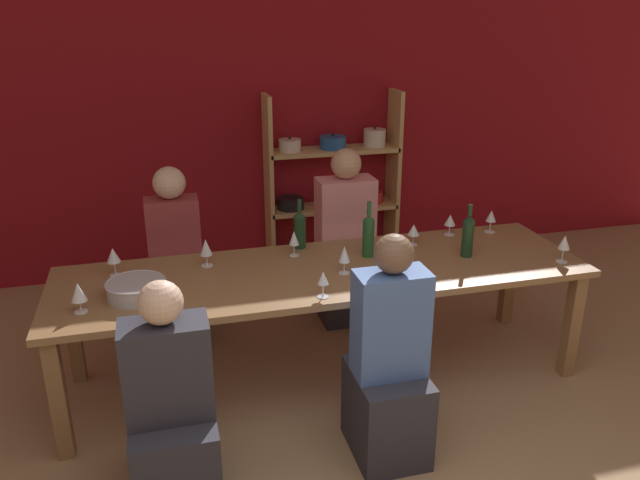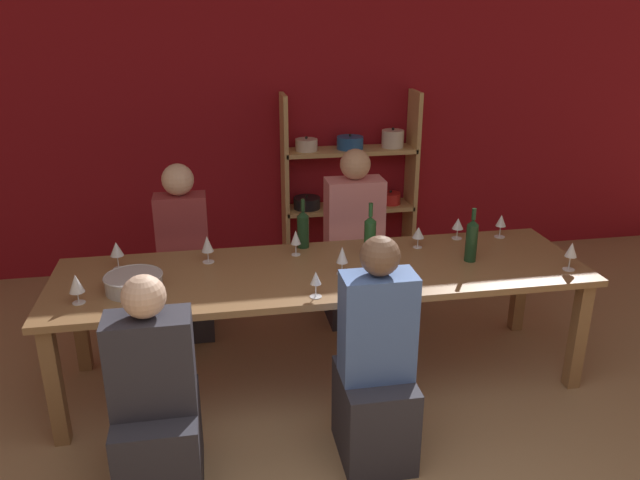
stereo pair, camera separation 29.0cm
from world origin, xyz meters
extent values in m
cube|color=maroon|center=(0.00, 3.83, 1.35)|extent=(8.80, 0.06, 2.70)
cube|color=tan|center=(0.15, 3.63, 0.77)|extent=(0.04, 0.30, 1.54)
cube|color=tan|center=(1.29, 3.63, 0.77)|extent=(0.04, 0.30, 1.54)
cube|color=tan|center=(0.72, 3.63, 0.02)|extent=(1.14, 0.30, 0.04)
cylinder|color=gold|center=(0.34, 3.63, 0.10)|extent=(0.25, 0.25, 0.12)
sphere|color=black|center=(0.34, 3.63, 0.17)|extent=(0.02, 0.02, 0.02)
cylinder|color=gold|center=(0.72, 3.63, 0.10)|extent=(0.17, 0.17, 0.13)
sphere|color=black|center=(0.72, 3.63, 0.18)|extent=(0.02, 0.02, 0.02)
cube|color=tan|center=(0.72, 3.63, 0.53)|extent=(1.14, 0.30, 0.04)
cylinder|color=black|center=(0.34, 3.63, 0.60)|extent=(0.23, 0.23, 0.10)
sphere|color=black|center=(0.34, 3.63, 0.66)|extent=(0.02, 0.02, 0.02)
cylinder|color=silver|center=(0.72, 3.63, 0.61)|extent=(0.20, 0.20, 0.11)
sphere|color=black|center=(0.72, 3.63, 0.67)|extent=(0.02, 0.02, 0.02)
cylinder|color=red|center=(1.10, 3.63, 0.60)|extent=(0.18, 0.18, 0.10)
sphere|color=black|center=(1.10, 3.63, 0.66)|extent=(0.02, 0.02, 0.02)
cube|color=tan|center=(0.72, 3.63, 1.05)|extent=(1.14, 0.30, 0.04)
cylinder|color=silver|center=(0.34, 3.63, 1.12)|extent=(0.19, 0.19, 0.10)
sphere|color=black|center=(0.34, 3.63, 1.18)|extent=(0.02, 0.02, 0.02)
cylinder|color=#235BAD|center=(0.72, 3.63, 1.12)|extent=(0.23, 0.23, 0.11)
sphere|color=black|center=(0.72, 3.63, 1.19)|extent=(0.02, 0.02, 0.02)
cylinder|color=silver|center=(1.10, 3.63, 1.14)|extent=(0.19, 0.19, 0.15)
sphere|color=black|center=(1.10, 3.63, 1.23)|extent=(0.02, 0.02, 0.02)
cube|color=olive|center=(0.15, 1.83, 0.73)|extent=(3.17, 0.91, 0.04)
cube|color=olive|center=(-1.35, 1.45, 0.35)|extent=(0.08, 0.08, 0.71)
cube|color=olive|center=(1.66, 1.45, 0.35)|extent=(0.08, 0.08, 0.71)
cube|color=olive|center=(-1.35, 2.20, 0.35)|extent=(0.08, 0.08, 0.71)
cube|color=olive|center=(1.66, 2.20, 0.35)|extent=(0.08, 0.08, 0.71)
cylinder|color=#B7BABC|center=(-0.93, 1.73, 0.79)|extent=(0.31, 0.31, 0.09)
torus|color=#B7BABC|center=(-0.93, 1.73, 0.83)|extent=(0.32, 0.32, 0.01)
cylinder|color=#19381E|center=(1.07, 1.80, 0.86)|extent=(0.07, 0.07, 0.23)
cone|color=#19381E|center=(1.07, 1.80, 1.00)|extent=(0.07, 0.07, 0.03)
cylinder|color=#19381E|center=(1.07, 1.80, 1.05)|extent=(0.03, 0.03, 0.07)
cylinder|color=#1E4C23|center=(0.47, 1.96, 0.87)|extent=(0.07, 0.07, 0.24)
cone|color=#1E4C23|center=(0.47, 1.96, 1.00)|extent=(0.07, 0.07, 0.03)
cylinder|color=#1E4C23|center=(0.47, 1.96, 1.06)|extent=(0.03, 0.03, 0.09)
cylinder|color=#19381E|center=(0.09, 2.21, 0.85)|extent=(0.08, 0.08, 0.21)
cone|color=#19381E|center=(0.09, 2.21, 0.98)|extent=(0.08, 0.08, 0.04)
cylinder|color=#19381E|center=(0.09, 2.21, 1.03)|extent=(0.03, 0.03, 0.08)
cylinder|color=white|center=(1.59, 1.56, 0.75)|extent=(0.07, 0.07, 0.00)
cylinder|color=white|center=(1.59, 1.56, 0.79)|extent=(0.01, 0.01, 0.08)
cone|color=white|center=(1.59, 1.56, 0.88)|extent=(0.07, 0.07, 0.09)
cylinder|color=beige|center=(1.59, 1.56, 0.85)|extent=(0.04, 0.04, 0.04)
cylinder|color=white|center=(0.04, 1.46, 0.75)|extent=(0.07, 0.07, 0.00)
cylinder|color=white|center=(0.04, 1.46, 0.79)|extent=(0.01, 0.01, 0.07)
cone|color=white|center=(0.04, 1.46, 0.86)|extent=(0.06, 0.06, 0.07)
cylinder|color=maroon|center=(0.04, 1.46, 0.84)|extent=(0.03, 0.03, 0.03)
cylinder|color=white|center=(1.14, 2.18, 0.75)|extent=(0.07, 0.07, 0.00)
cylinder|color=white|center=(1.14, 2.18, 0.78)|extent=(0.01, 0.01, 0.07)
cone|color=white|center=(1.14, 2.18, 0.85)|extent=(0.08, 0.08, 0.07)
cylinder|color=beige|center=(1.14, 2.18, 0.84)|extent=(0.04, 0.04, 0.03)
cylinder|color=white|center=(-0.52, 2.06, 0.75)|extent=(0.07, 0.07, 0.00)
cylinder|color=white|center=(-0.52, 2.06, 0.78)|extent=(0.01, 0.01, 0.07)
cone|color=white|center=(-0.52, 2.06, 0.87)|extent=(0.07, 0.07, 0.10)
cylinder|color=maroon|center=(-0.52, 2.06, 0.84)|extent=(0.04, 0.04, 0.04)
cylinder|color=white|center=(0.03, 2.08, 0.75)|extent=(0.06, 0.06, 0.00)
cylinder|color=white|center=(0.03, 2.08, 0.79)|extent=(0.01, 0.01, 0.07)
cone|color=white|center=(0.03, 2.08, 0.87)|extent=(0.06, 0.06, 0.09)
cylinder|color=beige|center=(0.03, 2.08, 0.84)|extent=(0.04, 0.04, 0.04)
cylinder|color=white|center=(0.82, 2.07, 0.75)|extent=(0.06, 0.06, 0.00)
cylinder|color=white|center=(0.82, 2.07, 0.78)|extent=(0.01, 0.01, 0.06)
cone|color=white|center=(0.82, 2.07, 0.85)|extent=(0.08, 0.08, 0.07)
cylinder|color=maroon|center=(0.82, 2.07, 0.83)|extent=(0.04, 0.04, 0.03)
cylinder|color=white|center=(-1.21, 1.62, 0.75)|extent=(0.07, 0.07, 0.00)
cylinder|color=white|center=(-1.21, 1.62, 0.78)|extent=(0.01, 0.01, 0.06)
cone|color=white|center=(-1.21, 1.62, 0.86)|extent=(0.08, 0.08, 0.10)
cylinder|color=white|center=(1.44, 2.16, 0.75)|extent=(0.07, 0.07, 0.00)
cylinder|color=white|center=(1.44, 2.16, 0.79)|extent=(0.01, 0.01, 0.08)
cone|color=white|center=(1.44, 2.16, 0.87)|extent=(0.07, 0.07, 0.08)
cylinder|color=maroon|center=(1.44, 2.16, 0.85)|extent=(0.04, 0.04, 0.03)
cylinder|color=white|center=(-1.05, 2.05, 0.75)|extent=(0.07, 0.07, 0.00)
cylinder|color=white|center=(-1.05, 2.05, 0.79)|extent=(0.01, 0.01, 0.08)
cone|color=white|center=(-1.05, 2.05, 0.87)|extent=(0.08, 0.08, 0.09)
cylinder|color=maroon|center=(-1.05, 2.05, 0.85)|extent=(0.04, 0.04, 0.03)
cylinder|color=white|center=(0.25, 1.74, 0.75)|extent=(0.06, 0.06, 0.00)
cylinder|color=white|center=(0.25, 1.74, 0.79)|extent=(0.01, 0.01, 0.07)
cone|color=white|center=(0.25, 1.74, 0.87)|extent=(0.07, 0.07, 0.10)
cylinder|color=maroon|center=(0.25, 1.74, 0.84)|extent=(0.04, 0.04, 0.04)
cube|color=#2D2D38|center=(-0.80, 1.03, 0.23)|extent=(0.39, 0.49, 0.45)
cube|color=#2D2D38|center=(-0.80, 1.03, 0.69)|extent=(0.39, 0.22, 0.48)
sphere|color=beige|center=(-0.80, 1.03, 1.03)|extent=(0.20, 0.20, 0.20)
cube|color=#2D2D38|center=(0.54, 2.65, 0.24)|extent=(0.41, 0.52, 0.48)
cube|color=pink|center=(0.54, 2.65, 0.77)|extent=(0.41, 0.23, 0.58)
sphere|color=tan|center=(0.54, 2.65, 1.18)|extent=(0.22, 0.22, 0.22)
cube|color=#2D2D38|center=(0.28, 1.06, 0.24)|extent=(0.36, 0.45, 0.48)
cube|color=#4C70B7|center=(0.28, 1.06, 0.76)|extent=(0.36, 0.20, 0.55)
sphere|color=brown|center=(0.28, 1.06, 1.13)|extent=(0.19, 0.19, 0.19)
cube|color=#2D2D38|center=(-0.69, 2.61, 0.23)|extent=(0.35, 0.44, 0.46)
cube|color=#99383D|center=(-0.69, 2.61, 0.74)|extent=(0.35, 0.19, 0.57)
sphere|color=beige|center=(-0.69, 2.61, 1.13)|extent=(0.22, 0.22, 0.22)
camera|label=1|loc=(-0.76, -1.48, 2.23)|focal=35.00mm
camera|label=2|loc=(-0.48, -1.54, 2.23)|focal=35.00mm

